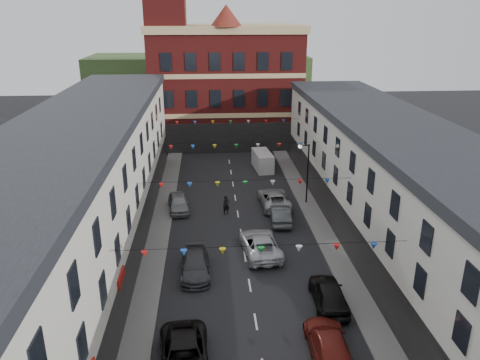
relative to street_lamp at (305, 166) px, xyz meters
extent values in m
plane|color=black|center=(-6.55, -14.00, -3.90)|extent=(160.00, 160.00, 0.00)
cube|color=#605E5B|center=(-13.45, -12.00, -3.83)|extent=(1.80, 64.00, 0.15)
cube|color=#605E5B|center=(0.35, -12.00, -3.83)|extent=(1.80, 64.00, 0.15)
cube|color=silver|center=(-18.35, -13.00, 1.10)|extent=(8.00, 56.00, 10.00)
cube|color=black|center=(-18.35, -13.00, 6.45)|extent=(8.40, 56.00, 0.70)
cube|color=black|center=(-14.30, -13.00, -2.30)|extent=(0.12, 56.00, 3.20)
cube|color=beige|center=(5.25, -13.00, 0.60)|extent=(8.00, 56.00, 9.00)
cube|color=black|center=(5.25, -13.00, 5.45)|extent=(8.40, 56.00, 0.70)
cube|color=black|center=(1.20, -13.00, -2.30)|extent=(0.12, 56.00, 3.20)
cube|color=maroon|center=(-6.55, 24.00, 3.60)|extent=(20.00, 12.00, 15.00)
cube|color=tan|center=(-6.55, 24.00, 11.60)|extent=(20.60, 12.60, 1.00)
cone|color=maroon|center=(-6.55, 19.00, 13.30)|extent=(4.00, 4.00, 2.60)
cube|color=maroon|center=(-14.05, 21.00, 8.10)|extent=(5.00, 5.00, 24.00)
cube|color=#365326|center=(-10.55, 48.00, 1.10)|extent=(40.00, 14.00, 10.00)
cylinder|color=black|center=(0.25, 0.00, -0.90)|extent=(0.14, 0.14, 6.00)
cylinder|color=black|center=(-0.15, 0.00, 2.00)|extent=(0.90, 0.10, 0.10)
sphere|color=beige|center=(-0.60, 0.00, 1.90)|extent=(0.36, 0.36, 0.36)
imported|color=black|center=(-10.67, -21.72, -3.12)|extent=(2.98, 5.80, 1.57)
imported|color=#38393F|center=(-10.27, -12.25, -3.19)|extent=(2.11, 4.99, 1.44)
imported|color=gray|center=(-12.05, -0.73, -3.14)|extent=(2.34, 4.68, 1.53)
imported|color=maroon|center=(-2.95, -21.18, -3.15)|extent=(2.30, 5.28, 1.51)
imported|color=black|center=(-1.77, -16.63, -3.08)|extent=(2.09, 4.88, 1.64)
imported|color=#43464A|center=(-2.95, -3.93, -3.13)|extent=(1.86, 4.75, 1.54)
imported|color=#979B9C|center=(-2.95, -0.38, -3.11)|extent=(2.85, 5.81, 1.59)
imported|color=silver|center=(-5.34, -9.56, -3.11)|extent=(3.22, 5.99, 1.60)
cube|color=beige|center=(-2.75, 10.89, -2.87)|extent=(2.24, 4.84, 2.07)
imported|color=black|center=(-7.62, -1.90, -3.01)|extent=(0.75, 0.61, 1.78)
camera|label=1|loc=(-9.19, -41.51, 13.74)|focal=35.00mm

